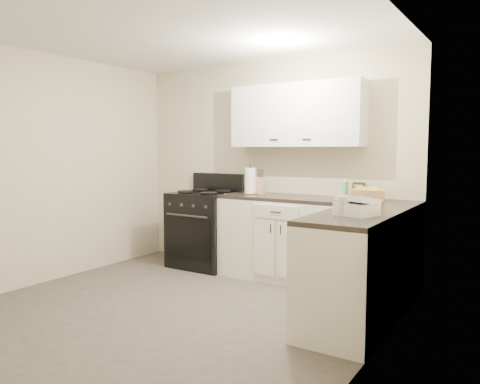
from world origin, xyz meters
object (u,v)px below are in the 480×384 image
Objects in this scene: stove at (205,230)px; countertop_grill at (356,209)px; wicker_basket at (367,195)px; knife_block at (260,186)px; paper_towel at (250,181)px.

countertop_grill reaches higher than stove.
countertop_grill is at bearing -76.98° from wicker_basket.
knife_block is 1.26m from wicker_basket.
countertop_grill is at bearing -24.42° from stove.
knife_block reaches higher than stove.
stove is at bearing -177.73° from wicker_basket.
wicker_basket is 1.22× the size of countertop_grill.
paper_towel is at bearing -137.51° from knife_block.
knife_block is 0.13m from paper_towel.
paper_towel is (0.67, -0.01, 0.63)m from stove.
wicker_basket reaches higher than stove.
stove is at bearing 179.30° from paper_towel.
wicker_basket is at bearing 122.23° from countertop_grill.
wicker_basket is at bearing 3.73° from paper_towel.
paper_towel reaches higher than stove.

